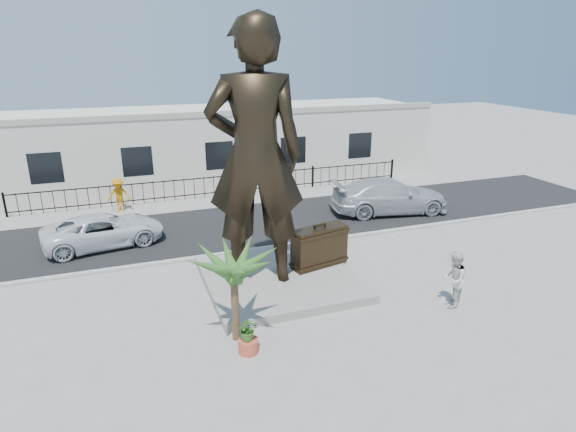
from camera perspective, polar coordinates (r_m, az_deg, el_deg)
name	(u,v)px	position (r m, az deg, el deg)	size (l,w,h in m)	color
ground	(308,299)	(16.40, 2.41, -9.79)	(100.00, 100.00, 0.00)	#9E9991
street	(246,223)	(23.34, -5.02, -0.78)	(40.00, 7.00, 0.01)	black
curb	(268,248)	(20.19, -2.42, -3.82)	(40.00, 0.25, 0.12)	#A5A399
far_sidewalk	(227,200)	(27.03, -7.24, 1.95)	(40.00, 2.50, 0.02)	#9E9991
plinth	(280,278)	(17.42, -1.00, -7.39)	(5.20, 5.20, 0.30)	gray
fence	(223,186)	(27.62, -7.66, 3.57)	(22.00, 0.10, 1.20)	black
building	(208,145)	(31.28, -9.50, 8.32)	(28.00, 7.00, 4.40)	silver
statue	(255,156)	(15.74, -3.92, 7.11)	(3.18, 2.09, 8.72)	black
suitcase	(319,247)	(17.80, 3.74, -3.65)	(2.13, 0.68, 1.50)	black
tourist	(454,280)	(16.44, 19.02, -7.13)	(0.92, 0.71, 1.89)	silver
car_white	(104,230)	(21.80, -20.98, -1.58)	(2.27, 4.91, 1.37)	silver
car_silver	(390,196)	(25.06, 11.95, 2.35)	(2.42, 5.94, 1.72)	#B2B4B7
worker	(119,195)	(26.07, -19.41, 2.38)	(1.13, 0.65, 1.75)	orange
palm_tree	(236,339)	(14.46, -6.13, -14.24)	(1.80, 1.80, 3.20)	#2F5A20
planter	(248,346)	(13.77, -4.72, -15.09)	(0.56, 0.56, 0.40)	#BD4C32
shrub	(248,329)	(13.48, -4.78, -13.24)	(0.58, 0.51, 0.65)	#386D23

